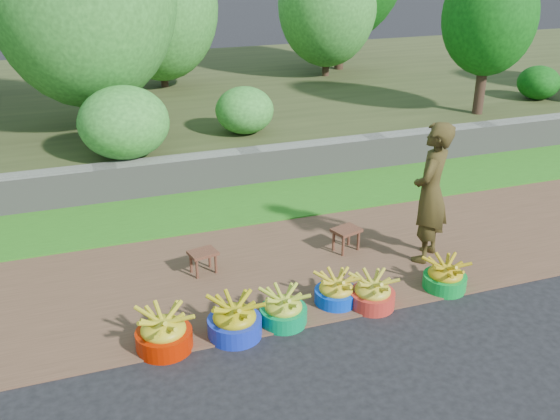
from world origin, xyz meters
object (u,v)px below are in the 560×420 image
object	(u,v)px
basin_c	(283,309)
stool_right	(346,233)
basin_a	(164,332)
stool_left	(203,256)
basin_f	(445,276)
vendor_woman	(431,193)
basin_b	(235,320)
basin_e	(373,293)
basin_d	(336,291)

from	to	relation	value
basin_c	stool_right	size ratio (longest dim) A/B	1.23
basin_a	stool_left	xyz separation A→B (m)	(0.68, 1.29, 0.06)
basin_f	stool_left	bearing A→B (deg)	153.63
vendor_woman	basin_b	bearing A→B (deg)	-26.03
vendor_woman	basin_a	bearing A→B (deg)	-29.67
basin_b	stool_right	size ratio (longest dim) A/B	1.37
stool_left	stool_right	world-z (taller)	stool_right
basin_c	basin_e	bearing A→B (deg)	-1.30
basin_b	stool_left	size ratio (longest dim) A/B	1.51
basin_e	vendor_woman	world-z (taller)	vendor_woman
stool_left	vendor_woman	size ratio (longest dim) A/B	0.21
basin_c	stool_left	world-z (taller)	basin_c
basin_c	basin_e	distance (m)	1.01
basin_a	stool_left	world-z (taller)	basin_a
stool_left	basin_a	bearing A→B (deg)	-118.04
basin_e	stool_right	distance (m)	1.28
basin_a	stool_right	distance (m)	2.80
basin_d	basin_e	world-z (taller)	basin_e
basin_d	basin_f	xyz separation A→B (m)	(1.28, -0.13, 0.01)
basin_f	basin_a	bearing A→B (deg)	-179.02
basin_d	basin_f	size ratio (longest dim) A/B	0.96
basin_b	basin_c	bearing A→B (deg)	5.08
basin_a	vendor_woman	bearing A→B (deg)	12.73
basin_c	vendor_woman	distance (m)	2.34
basin_c	stool_left	xyz separation A→B (m)	(-0.54, 1.26, 0.08)
stool_left	basin_c	bearing A→B (deg)	-66.61
basin_a	stool_right	bearing A→B (deg)	26.53
basin_d	stool_right	size ratio (longest dim) A/B	1.18
basin_a	basin_b	size ratio (longest dim) A/B	1.01
basin_a	stool_left	size ratio (longest dim) A/B	1.52
stool_left	stool_right	distance (m)	1.82
basin_e	stool_left	distance (m)	2.01
basin_a	vendor_woman	xyz separation A→B (m)	(3.34, 0.75, 0.70)
basin_b	basin_f	distance (m)	2.47
stool_left	basin_b	bearing A→B (deg)	-89.40
basin_d	vendor_woman	xyz separation A→B (m)	(1.45, 0.57, 0.72)
stool_left	vendor_woman	bearing A→B (deg)	-11.32
basin_e	basin_f	xyz separation A→B (m)	(0.93, 0.05, -0.00)
basin_d	stool_right	distance (m)	1.24
basin_c	basin_f	distance (m)	1.94
basin_e	stool_left	bearing A→B (deg)	140.40
basin_c	stool_right	xyz separation A→B (m)	(1.28, 1.22, 0.09)
stool_right	vendor_woman	size ratio (longest dim) A/B	0.23
basin_c	stool_right	world-z (taller)	basin_c
basin_a	basin_d	xyz separation A→B (m)	(1.89, 0.18, -0.03)
basin_c	basin_b	bearing A→B (deg)	-174.92
basin_a	basin_d	bearing A→B (deg)	5.53
basin_b	basin_c	distance (m)	0.53
basin_f	basin_e	bearing A→B (deg)	-176.89
basin_e	basin_f	size ratio (longest dim) A/B	1.00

